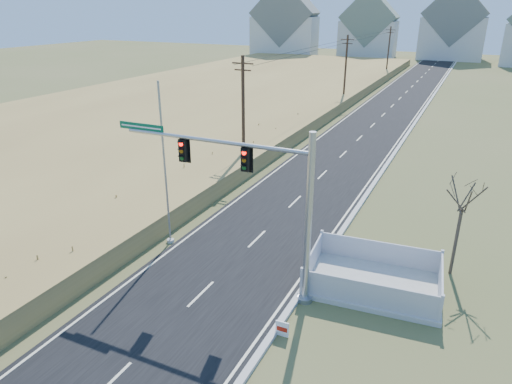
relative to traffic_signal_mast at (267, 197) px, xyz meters
name	(u,v)px	position (x,y,z in m)	size (l,w,h in m)	color
ground	(222,274)	(-2.59, 0.36, -4.78)	(260.00, 260.00, 0.00)	#51572A
road	(398,101)	(-2.59, 50.36, -4.75)	(8.00, 180.00, 0.06)	black
curb	(428,103)	(1.56, 50.36, -4.69)	(0.30, 180.00, 0.18)	#B2AFA8
reed_marsh	(215,95)	(-26.59, 40.36, -4.13)	(38.00, 110.00, 1.30)	#A88E4B
utility_pole_near	(243,112)	(-9.09, 15.36, -0.10)	(1.80, 0.26, 9.00)	#422D1E
utility_pole_mid	(346,69)	(-9.09, 45.36, -0.10)	(1.80, 0.26, 9.00)	#422D1E
utility_pole_far	(388,51)	(-9.09, 75.36, -0.10)	(1.80, 0.26, 9.00)	#422D1E
condo_nw	(285,26)	(-40.59, 100.36, 2.92)	(17.69, 13.38, 19.05)	silver
condo_nnw	(369,29)	(-20.59, 108.36, 2.16)	(14.93, 11.17, 17.03)	silver
condo_n	(454,28)	(-0.59, 112.36, 2.83)	(15.27, 10.20, 18.54)	silver
traffic_signal_mast	(267,197)	(0.00, 0.00, 0.00)	(9.92, 0.68, 7.89)	#9EA0A5
fence_enclosure	(372,281)	(4.41, 2.52, -4.50)	(6.59, 4.79, 1.42)	#B7B5AD
open_sign	(282,329)	(1.91, -2.64, -4.41)	(0.56, 0.08, 0.69)	white
flagpole	(166,183)	(-6.89, 1.98, -1.18)	(0.41, 0.41, 9.03)	#B7B5AD
bare_tree	(465,194)	(7.69, 5.37, -0.46)	(2.02, 2.02, 5.36)	#4C3F33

